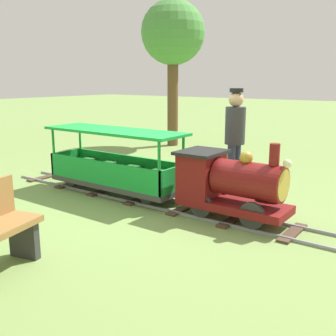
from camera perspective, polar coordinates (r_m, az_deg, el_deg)
The scene contains 6 objects.
ground_plane at distance 5.89m, azimuth -2.86°, elevation -4.78°, with size 60.00×60.00×0.00m, color #75934C.
track at distance 5.73m, azimuth -0.91°, elevation -5.06°, with size 0.67×6.05×0.04m.
locomotive at distance 5.07m, azimuth 8.58°, elevation -2.06°, with size 0.63×1.44×0.99m.
passenger_car at distance 6.19m, azimuth -7.59°, elevation 0.05°, with size 0.73×2.35×0.97m.
conductor_person at distance 6.08m, azimuth 9.49°, elevation 4.85°, with size 0.30×0.30×1.62m.
oak_tree_near at distance 10.79m, azimuth 0.70°, elevation 18.35°, with size 1.64×1.64×3.73m.
Camera 1 is at (4.36, 3.54, 1.75)m, focal length 42.86 mm.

